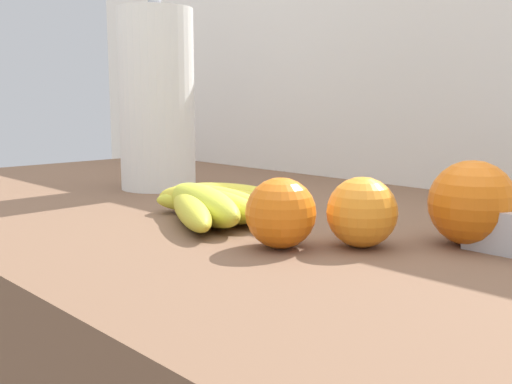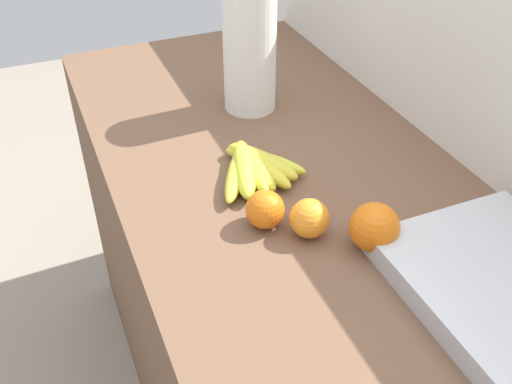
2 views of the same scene
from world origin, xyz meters
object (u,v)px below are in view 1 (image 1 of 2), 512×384
Objects in this scene: paper_towel_roll at (157,100)px; banana_bunch at (212,203)px; orange_right at (362,212)px; orange_far_right at (281,213)px; orange_back_left at (472,203)px.

banana_bunch is at bearing -21.24° from paper_towel_roll.
orange_right is 0.22× the size of paper_towel_roll.
paper_towel_roll is (-0.40, 0.14, 0.10)m from orange_far_right.
orange_right is at bearing -9.71° from paper_towel_roll.
paper_towel_roll is at bearing -179.54° from orange_back_left.
banana_bunch is at bearing -159.01° from orange_back_left.
orange_far_right is at bearing -14.37° from banana_bunch.
orange_right reaches higher than banana_bunch.
orange_back_left is 0.53m from paper_towel_roll.
paper_towel_roll is (-0.25, 0.10, 0.12)m from banana_bunch.
orange_right is 0.47m from paper_towel_roll.
orange_back_left is at bearing 49.85° from orange_right.
orange_far_right is 0.18m from orange_back_left.
orange_right is (0.05, 0.06, 0.00)m from orange_far_right.
paper_towel_roll is (-0.45, 0.08, 0.10)m from orange_right.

